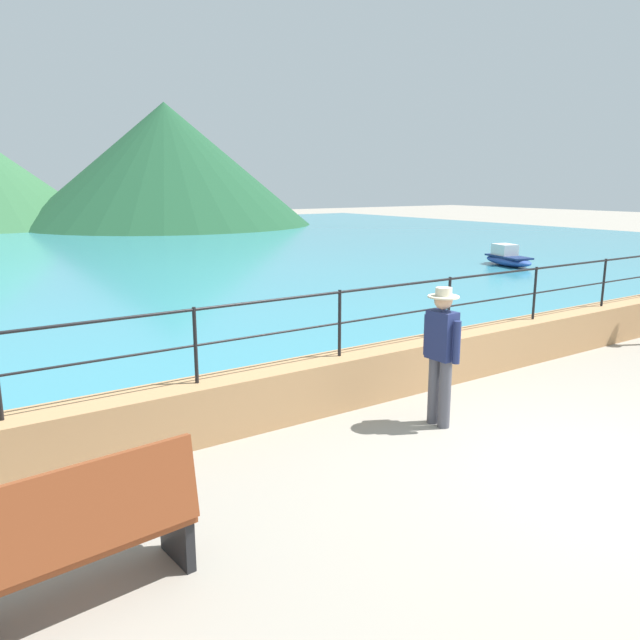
{
  "coord_description": "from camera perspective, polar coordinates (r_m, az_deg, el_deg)",
  "views": [
    {
      "loc": [
        -5.7,
        -3.23,
        2.96
      ],
      "look_at": [
        -1.0,
        3.7,
        1.1
      ],
      "focal_mm": 34.43,
      "sensor_mm": 36.0,
      "label": 1
    }
  ],
  "objects": [
    {
      "name": "ground_plane",
      "position": [
        7.19,
        24.47,
        -12.99
      ],
      "size": [
        120.0,
        120.0,
        0.0
      ],
      "primitive_type": "plane",
      "color": "gray"
    },
    {
      "name": "railing",
      "position": [
        8.75,
        7.27,
        1.68
      ],
      "size": [
        18.44,
        0.04,
        0.9
      ],
      "color": "black",
      "rests_on": "promenade_wall"
    },
    {
      "name": "person_walking",
      "position": [
        7.66,
        11.2,
        -2.72
      ],
      "size": [
        0.38,
        0.57,
        1.75
      ],
      "color": "#4C4C56",
      "rests_on": "ground"
    },
    {
      "name": "lake_water",
      "position": [
        29.77,
        -23.07,
        5.89
      ],
      "size": [
        64.0,
        44.32,
        0.06
      ],
      "primitive_type": "cube",
      "color": "teal",
      "rests_on": "ground"
    },
    {
      "name": "bench_main",
      "position": [
        4.84,
        -21.67,
        -18.24
      ],
      "size": [
        1.74,
        0.71,
        1.13
      ],
      "color": "brown",
      "rests_on": "ground"
    },
    {
      "name": "promenade_wall",
      "position": [
        8.98,
        7.1,
        -4.47
      ],
      "size": [
        20.0,
        0.56,
        0.7
      ],
      "primitive_type": "cube",
      "color": "tan",
      "rests_on": "ground"
    },
    {
      "name": "hill_main",
      "position": [
        46.49,
        -14.05,
        13.81
      ],
      "size": [
        20.58,
        20.58,
        8.58
      ],
      "primitive_type": "cone",
      "color": "#1E4C2D",
      "rests_on": "ground"
    },
    {
      "name": "boat_2",
      "position": [
        23.36,
        17.05,
        5.51
      ],
      "size": [
        1.42,
        2.45,
        0.76
      ],
      "color": "#2D4C9E",
      "rests_on": "lake_water"
    }
  ]
}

